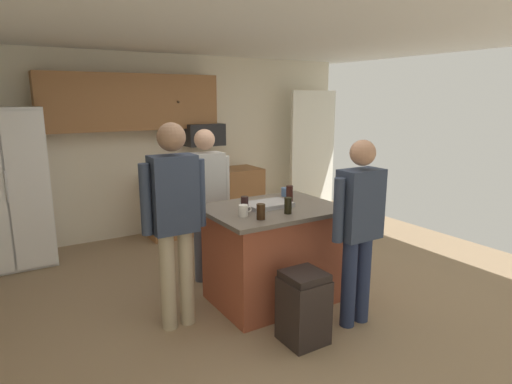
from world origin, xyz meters
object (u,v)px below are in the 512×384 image
Objects in this scene: person_guest_right at (174,212)px; glass_short_whisky at (261,212)px; refrigerator at (6,189)px; trash_bin at (304,307)px; person_host_foreground at (206,195)px; tumbler_amber at (290,194)px; mug_blue_stoneware at (244,211)px; mug_ceramic_white at (285,192)px; microwave_over_range at (203,135)px; glass_pilsner at (245,204)px; glass_dark_ale at (288,206)px; kitchen_island at (272,254)px; serving_tray at (268,205)px; person_guest_by_door at (359,222)px.

glass_short_whisky is (0.66, -0.31, -0.02)m from person_guest_right.
refrigerator is 3.79m from trash_bin.
person_host_foreground is 9.86× the size of tumbler_amber.
mug_blue_stoneware is 0.90m from mug_ceramic_white.
person_host_foreground is 13.37× the size of mug_ceramic_white.
glass_pilsner is at bearing -106.73° from microwave_over_range.
person_host_foreground reaches higher than mug_blue_stoneware.
glass_dark_ale is at bearing 5.47° from glass_short_whisky.
person_host_foreground reaches higher than kitchen_island.
glass_dark_ale is at bearing -51.37° from refrigerator.
serving_tray is (0.29, 0.07, -0.05)m from glass_pilsner.
trash_bin is (-0.20, -0.77, -0.18)m from kitchen_island.
person_host_foreground is at bearing -41.70° from refrigerator.
person_host_foreground reaches higher than serving_tray.
mug_ceramic_white is 0.20× the size of trash_bin.
person_guest_by_door is 0.86m from tumbler_amber.
refrigerator is 3.44m from glass_dark_ale.
glass_dark_ale is 1.18× the size of mug_blue_stoneware.
person_guest_by_door is at bearing -34.14° from glass_short_whisky.
microwave_over_range is 2.87m from glass_dark_ale.
serving_tray is 0.72× the size of trash_bin.
mug_blue_stoneware is at bearing -149.59° from mug_ceramic_white.
refrigerator is 3.27m from kitchen_island.
microwave_over_range is 2.83m from mug_blue_stoneware.
person_host_foreground is 3.79× the size of serving_tray.
glass_short_whisky is (-0.32, -0.30, 0.54)m from kitchen_island.
microwave_over_range is at bearing 88.16° from mug_ceramic_white.
person_guest_right is 1.39m from mug_ceramic_white.
glass_dark_ale is 0.31m from glass_short_whisky.
tumbler_amber is (1.24, 0.06, -0.00)m from person_guest_right.
trash_bin is at bearing -104.35° from kitchen_island.
person_host_foreground is at bearing -114.08° from microwave_over_range.
serving_tray is at bearing -0.94° from person_host_foreground.
tumbler_amber is at bearing -116.29° from mug_ceramic_white.
tumbler_amber is (0.27, 0.34, 0.01)m from glass_dark_ale.
kitchen_island is at bearing 0.00° from person_host_foreground.
person_host_foreground is 1.11m from glass_dark_ale.
microwave_over_range is 3.55m from trash_bin.
tumbler_amber is at bearing -17.85° from person_guest_by_door.
tumbler_amber is at bearing 16.07° from kitchen_island.
mug_ceramic_white is (1.36, 0.30, -0.04)m from person_guest_right.
mug_blue_stoneware reaches higher than mug_ceramic_white.
person_host_foreground is 0.93m from mug_blue_stoneware.
tumbler_amber is (2.41, -2.34, 0.10)m from refrigerator.
mug_blue_stoneware is 1.01× the size of mug_ceramic_white.
serving_tray is (-0.03, 0.04, 0.49)m from kitchen_island.
glass_pilsner is at bearing -153.81° from mug_ceramic_white.
tumbler_amber is at bearing 3.54° from person_guest_right.
microwave_over_range is at bearing 79.21° from serving_tray.
kitchen_island is (2.15, -2.41, -0.46)m from refrigerator.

